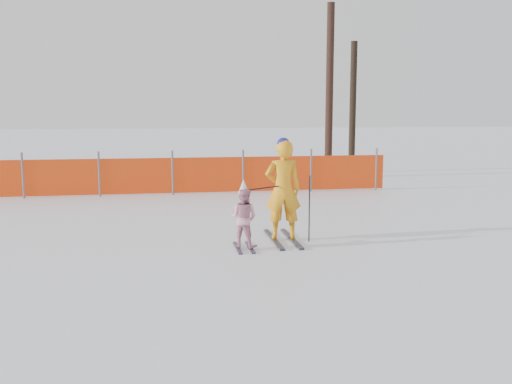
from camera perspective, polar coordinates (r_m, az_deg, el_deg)
ground at (r=9.51m, az=0.49°, el=-6.41°), size 120.00×120.00×0.00m
adult at (r=10.45m, az=2.72°, el=0.25°), size 0.69×1.62×1.90m
child at (r=9.88m, az=-1.24°, el=-2.52°), size 0.64×0.84×1.22m
ski_poles at (r=10.30m, az=3.72°, el=-0.93°), size 1.17×0.40×1.23m
safety_fence at (r=16.26m, az=-15.06°, el=1.51°), size 16.24×0.06×1.25m
tree_trunks at (r=20.82m, az=8.38°, el=9.19°), size 1.61×1.75×5.95m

